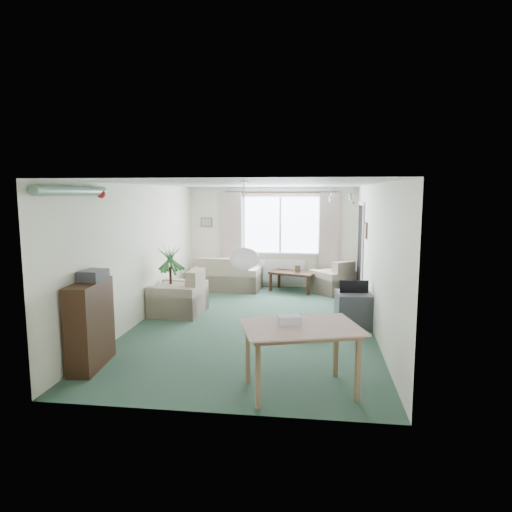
# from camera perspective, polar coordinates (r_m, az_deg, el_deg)

# --- Properties ---
(ground) EXTENTS (6.50, 6.50, 0.00)m
(ground) POSITION_cam_1_polar(r_m,az_deg,el_deg) (7.99, -0.28, -8.49)
(ground) COLOR #2C4A39
(window) EXTENTS (1.80, 0.03, 1.30)m
(window) POSITION_cam_1_polar(r_m,az_deg,el_deg) (10.88, 3.07, 3.91)
(window) COLOR white
(curtain_rod) EXTENTS (2.60, 0.03, 0.03)m
(curtain_rod) POSITION_cam_1_polar(r_m,az_deg,el_deg) (10.78, 3.06, 7.97)
(curtain_rod) COLOR black
(curtain_left) EXTENTS (0.45, 0.08, 2.00)m
(curtain_left) POSITION_cam_1_polar(r_m,az_deg,el_deg) (10.95, -3.00, 2.73)
(curtain_left) COLOR beige
(curtain_right) EXTENTS (0.45, 0.08, 2.00)m
(curtain_right) POSITION_cam_1_polar(r_m,az_deg,el_deg) (10.77, 9.13, 2.55)
(curtain_right) COLOR beige
(radiator) EXTENTS (1.20, 0.10, 0.55)m
(radiator) POSITION_cam_1_polar(r_m,az_deg,el_deg) (10.98, 3.01, -1.84)
(radiator) COLOR white
(doorway) EXTENTS (0.03, 0.95, 2.00)m
(doorway) POSITION_cam_1_polar(r_m,az_deg,el_deg) (9.92, 12.91, 0.43)
(doorway) COLOR black
(pendant_lamp) EXTENTS (0.36, 0.36, 0.36)m
(pendant_lamp) POSITION_cam_1_polar(r_m,az_deg,el_deg) (5.42, -1.50, -0.33)
(pendant_lamp) COLOR white
(tinsel_garland) EXTENTS (1.60, 1.60, 0.12)m
(tinsel_garland) POSITION_cam_1_polar(r_m,az_deg,el_deg) (6.07, -21.90, 7.57)
(tinsel_garland) COLOR #196626
(bauble_cluster_a) EXTENTS (0.20, 0.20, 0.20)m
(bauble_cluster_a) POSITION_cam_1_polar(r_m,az_deg,el_deg) (8.50, 9.34, 7.56)
(bauble_cluster_a) COLOR silver
(bauble_cluster_b) EXTENTS (0.20, 0.20, 0.20)m
(bauble_cluster_b) POSITION_cam_1_polar(r_m,az_deg,el_deg) (7.32, 12.00, 7.46)
(bauble_cluster_b) COLOR silver
(wall_picture_back) EXTENTS (0.28, 0.03, 0.22)m
(wall_picture_back) POSITION_cam_1_polar(r_m,az_deg,el_deg) (11.16, -6.21, 4.23)
(wall_picture_back) COLOR brown
(wall_picture_right) EXTENTS (0.03, 0.24, 0.30)m
(wall_picture_right) POSITION_cam_1_polar(r_m,az_deg,el_deg) (8.87, 13.58, 3.12)
(wall_picture_right) COLOR brown
(sofa) EXTENTS (1.61, 0.91, 0.78)m
(sofa) POSITION_cam_1_polar(r_m,az_deg,el_deg) (10.71, -3.68, -2.14)
(sofa) COLOR beige
(sofa) RESTS_ON ground
(armchair_corner) EXTENTS (1.15, 1.15, 0.75)m
(armchair_corner) POSITION_cam_1_polar(r_m,az_deg,el_deg) (10.50, 9.77, -2.53)
(armchair_corner) COLOR #C0B591
(armchair_corner) RESTS_ON ground
(armchair_left) EXTENTS (0.95, 1.00, 0.84)m
(armchair_left) POSITION_cam_1_polar(r_m,az_deg,el_deg) (8.68, -9.72, -4.41)
(armchair_left) COLOR beige
(armchair_left) RESTS_ON ground
(coffee_table) EXTENTS (1.15, 0.87, 0.46)m
(coffee_table) POSITION_cam_1_polar(r_m,az_deg,el_deg) (10.55, 4.63, -3.20)
(coffee_table) COLOR black
(coffee_table) RESTS_ON ground
(photo_frame) EXTENTS (0.12, 0.04, 0.16)m
(photo_frame) POSITION_cam_1_polar(r_m,az_deg,el_deg) (10.43, 5.24, -1.62)
(photo_frame) COLOR #4C3C27
(photo_frame) RESTS_ON coffee_table
(bookshelf) EXTENTS (0.38, 0.94, 1.12)m
(bookshelf) POSITION_cam_1_polar(r_m,az_deg,el_deg) (6.35, -20.02, -8.07)
(bookshelf) COLOR black
(bookshelf) RESTS_ON ground
(hifi_box) EXTENTS (0.30, 0.37, 0.14)m
(hifi_box) POSITION_cam_1_polar(r_m,az_deg,el_deg) (6.30, -19.70, -2.28)
(hifi_box) COLOR #3C3B41
(hifi_box) RESTS_ON bookshelf
(houseplant) EXTENTS (0.60, 0.60, 1.29)m
(houseplant) POSITION_cam_1_polar(r_m,az_deg,el_deg) (8.71, -10.63, -2.90)
(houseplant) COLOR #1F5C22
(houseplant) RESTS_ON ground
(dining_table) EXTENTS (1.38, 1.12, 0.75)m
(dining_table) POSITION_cam_1_polar(r_m,az_deg,el_deg) (5.34, 5.54, -12.75)
(dining_table) COLOR tan
(dining_table) RESTS_ON ground
(gift_box) EXTENTS (0.29, 0.24, 0.12)m
(gift_box) POSITION_cam_1_polar(r_m,az_deg,el_deg) (5.26, 4.15, -8.06)
(gift_box) COLOR silver
(gift_box) RESTS_ON dining_table
(tv_cube) EXTENTS (0.63, 0.68, 0.57)m
(tv_cube) POSITION_cam_1_polar(r_m,az_deg,el_deg) (8.00, 12.08, -6.51)
(tv_cube) COLOR #3A393E
(tv_cube) RESTS_ON ground
(pet_bed) EXTENTS (0.74, 0.74, 0.12)m
(pet_bed) POSITION_cam_1_polar(r_m,az_deg,el_deg) (7.44, 6.58, -9.30)
(pet_bed) COLOR #203796
(pet_bed) RESTS_ON ground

